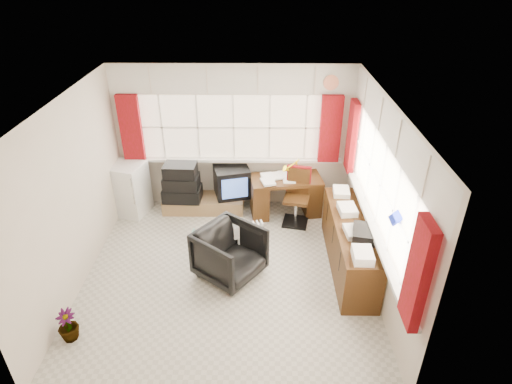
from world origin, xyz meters
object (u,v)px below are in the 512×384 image
task_chair (297,193)px  radiator (250,243)px  crt_tv (232,181)px  office_chair (230,253)px  tv_bench (204,203)px  desk (286,194)px  credenza (350,244)px  desk_lamp (297,165)px  mini_fridge (130,189)px

task_chair → radiator: task_chair is taller
crt_tv → office_chair: bearing=-87.5°
task_chair → tv_bench: bearing=169.1°
desk → tv_bench: 1.46m
tv_bench → crt_tv: size_ratio=2.02×
credenza → tv_bench: size_ratio=1.43×
desk → office_chair: bearing=-117.4°
credenza → task_chair: bearing=118.7°
task_chair → office_chair: (-1.03, -1.43, -0.14)m
radiator → tv_bench: bearing=122.6°
task_chair → credenza: task_chair is taller
desk_lamp → credenza: desk_lamp is taller
task_chair → mini_fridge: size_ratio=1.07×
radiator → credenza: credenza is taller
desk_lamp → crt_tv: (-1.09, 0.26, -0.44)m
desk_lamp → radiator: desk_lamp is taller
office_chair → credenza: bearing=-45.1°
desk → credenza: bearing=-59.5°
task_chair → office_chair: bearing=-125.9°
desk → mini_fridge: mini_fridge is taller
desk → desk_lamp: desk_lamp is taller
desk → radiator: desk is taller
tv_bench → radiator: bearing=-57.4°
radiator → tv_bench: (-0.85, 1.33, -0.12)m
radiator → crt_tv: 1.51m
office_chair → radiator: 0.50m
radiator → mini_fridge: 2.45m
radiator → tv_bench: 1.58m
desk → mini_fridge: size_ratio=1.38×
office_chair → credenza: 1.71m
desk_lamp → credenza: size_ratio=0.19×
desk → office_chair: size_ratio=1.53×
radiator → mini_fridge: (-2.10, 1.25, 0.21)m
office_chair → mini_fridge: (-1.83, 1.66, 0.08)m
tv_bench → crt_tv: bearing=12.3°
desk_lamp → task_chair: 0.47m
radiator → task_chair: bearing=53.1°
desk_lamp → mini_fridge: desk_lamp is taller
desk → crt_tv: (-0.94, 0.20, 0.13)m
crt_tv → task_chair: bearing=-20.6°
radiator → crt_tv: crt_tv is taller
task_chair → mini_fridge: 2.88m
radiator → credenza: (1.43, -0.19, 0.15)m
desk_lamp → office_chair: size_ratio=0.48×
credenza → crt_tv: (-1.78, 1.63, 0.12)m
desk_lamp → task_chair: desk_lamp is taller
desk_lamp → credenza: 1.63m
radiator → crt_tv: bearing=103.6°
desk_lamp → task_chair: size_ratio=0.40×
desk → office_chair: 1.86m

